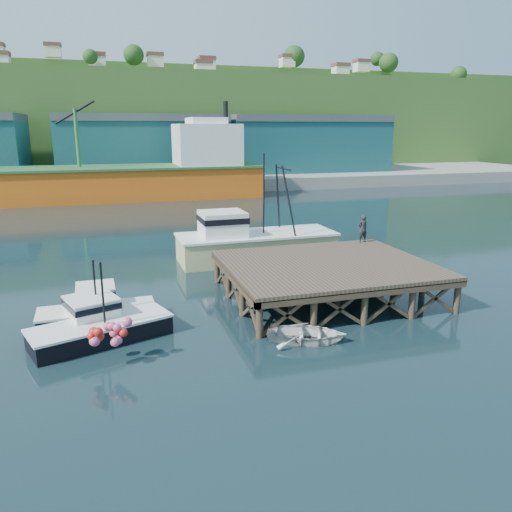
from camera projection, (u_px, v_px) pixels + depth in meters
name	position (u px, v px, depth m)	size (l,w,h in m)	color
ground	(239.00, 305.00, 28.83)	(300.00, 300.00, 0.00)	black
wharf	(328.00, 266.00, 29.72)	(12.00, 10.00, 2.62)	brown
far_quay	(142.00, 177.00, 93.43)	(160.00, 40.00, 2.00)	gray
warehouse_mid	(142.00, 148.00, 87.42)	(28.00, 16.00, 9.00)	#195355
warehouse_right	(301.00, 146.00, 95.88)	(30.00, 16.00, 9.00)	#195355
cargo_ship	(92.00, 177.00, 70.08)	(55.50, 10.00, 13.75)	orange
hillside	(130.00, 123.00, 118.72)	(220.00, 50.00, 22.00)	#2D511E
boat_navy	(97.00, 310.00, 25.99)	(5.93, 3.20, 3.67)	#0E1533
boat_black	(99.00, 324.00, 24.10)	(7.01, 5.81, 4.07)	black
trawler	(254.00, 239.00, 38.42)	(12.22, 4.51, 8.14)	#C8C481
dinghy	(307.00, 334.00, 23.87)	(2.71, 3.79, 0.78)	silver
dockworker	(363.00, 229.00, 35.02)	(0.70, 0.46, 1.92)	black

